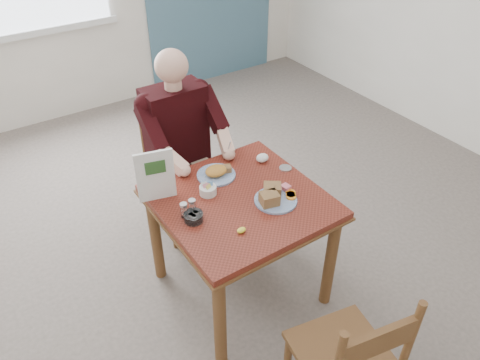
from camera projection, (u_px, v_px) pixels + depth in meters
floor at (240, 286)px, 3.10m from camera, size 6.00×6.00×0.00m
lemon_wedge at (241, 230)px, 2.42m from camera, size 0.06×0.04×0.03m
napkin at (262, 158)px, 2.94m from camera, size 0.10×0.08×0.05m
metal_dish at (285, 168)px, 2.89m from camera, size 0.08×0.08×0.01m
table at (240, 213)px, 2.72m from camera, size 0.92×0.92×0.75m
chair_far at (179, 170)px, 3.35m from camera, size 0.42×0.42×0.95m
diner at (181, 136)px, 3.10m from camera, size 0.53×0.56×1.39m
near_plate at (274, 196)px, 2.62m from camera, size 0.32×0.32×0.08m
far_plate at (217, 172)px, 2.82m from camera, size 0.30×0.30×0.06m
caddy at (208, 190)px, 2.67m from camera, size 0.12×0.12×0.07m
shakers at (188, 208)px, 2.51m from camera, size 0.09×0.05×0.09m
creamer at (194, 217)px, 2.49m from camera, size 0.13×0.13×0.05m
menu at (155, 176)px, 2.56m from camera, size 0.21×0.07×0.31m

